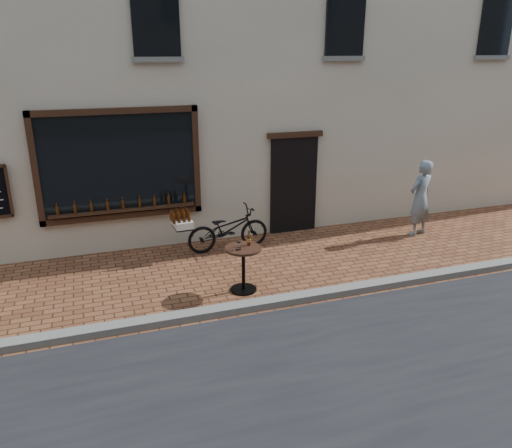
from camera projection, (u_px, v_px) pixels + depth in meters
name	position (u px, v px, depth m)	size (l,w,h in m)	color
ground	(266.00, 313.00, 8.08)	(90.00, 90.00, 0.00)	brown
kerb	(262.00, 304.00, 8.24)	(90.00, 0.25, 0.12)	slate
shop_building	(178.00, 8.00, 12.23)	(28.00, 6.20, 10.00)	beige
cargo_bicycle	(226.00, 229.00, 10.48)	(2.10, 0.71, 0.99)	black
bistro_table	(243.00, 260.00, 8.64)	(0.64, 0.64, 1.09)	black
pedestrian	(420.00, 198.00, 11.23)	(0.63, 0.42, 1.73)	gray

